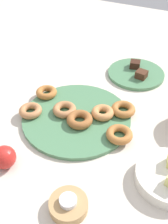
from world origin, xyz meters
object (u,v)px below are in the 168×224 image
(donut_0, at_px, (46,92))
(candle_holder, at_px, (68,205))
(donut_5, at_px, (30,111))
(donut_6, at_px, (119,134))
(donut_3, at_px, (103,113))
(donut_1, at_px, (80,120))
(cake_plate, at_px, (136,74))
(brownie_far, at_px, (141,74))
(brownie_near, at_px, (135,64))
(donut_4, at_px, (123,109))
(donut_2, at_px, (65,109))
(apple, at_px, (4,157))
(tealight, at_px, (68,201))
(donut_plate, at_px, (76,117))

(donut_0, xyz_separation_m, candle_holder, (0.38, 0.30, -0.01))
(donut_5, xyz_separation_m, donut_6, (-0.03, 0.33, 0.00))
(donut_3, distance_m, candle_holder, 0.37)
(donut_0, xyz_separation_m, donut_1, (0.09, 0.19, 0.00))
(cake_plate, relative_size, brownie_far, 5.65)
(donut_1, height_order, brownie_near, brownie_near)
(donut_5, height_order, brownie_near, brownie_near)
(donut_5, xyz_separation_m, brownie_far, (-0.40, 0.29, 0.00))
(brownie_far, bearing_deg, donut_4, 1.25)
(donut_4, height_order, candle_holder, donut_4)
(donut_4, distance_m, brownie_far, 0.25)
(donut_3, bearing_deg, donut_2, -73.31)
(apple, bearing_deg, donut_0, -169.51)
(tealight, bearing_deg, donut_5, -131.84)
(donut_2, distance_m, tealight, 0.37)
(donut_plate, xyz_separation_m, donut_2, (-0.00, -0.05, 0.02))
(candle_holder, bearing_deg, donut_1, -159.08)
(donut_0, distance_m, candle_holder, 0.49)
(brownie_near, distance_m, apple, 0.71)
(donut_3, relative_size, cake_plate, 0.33)
(donut_0, bearing_deg, brownie_far, 132.99)
(donut_plate, bearing_deg, donut_2, -93.54)
(donut_3, relative_size, brownie_far, 1.84)
(donut_6, bearing_deg, donut_1, -92.83)
(cake_plate, distance_m, apple, 0.68)
(apple, bearing_deg, candle_holder, 79.22)
(candle_holder, xyz_separation_m, tealight, (0.00, 0.00, 0.02))
(brownie_near, bearing_deg, tealight, 3.92)
(candle_holder, bearing_deg, brownie_far, -179.93)
(donut_plate, height_order, donut_4, donut_4)
(donut_plate, xyz_separation_m, candle_holder, (0.32, 0.14, 0.01))
(donut_plate, height_order, donut_0, donut_0)
(donut_4, bearing_deg, donut_6, 13.59)
(donut_plate, height_order, donut_5, donut_5)
(brownie_far, bearing_deg, brownie_near, -143.97)
(donut_6, xyz_separation_m, apple, (0.24, -0.27, 0.01))
(donut_5, bearing_deg, donut_plate, 110.45)
(donut_2, relative_size, donut_5, 1.03)
(donut_1, relative_size, candle_holder, 0.89)
(donut_0, relative_size, brownie_far, 1.88)
(donut_4, relative_size, apple, 1.24)
(donut_0, distance_m, apple, 0.34)
(donut_6, bearing_deg, donut_plate, -100.77)
(donut_plate, distance_m, brownie_far, 0.37)
(donut_3, xyz_separation_m, donut_5, (0.10, -0.24, -0.00))
(donut_5, xyz_separation_m, apple, (0.22, 0.06, 0.01))
(donut_1, relative_size, donut_3, 1.13)
(cake_plate, height_order, brownie_near, brownie_near)
(cake_plate, relative_size, brownie_near, 5.65)
(cake_plate, bearing_deg, donut_2, -22.85)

